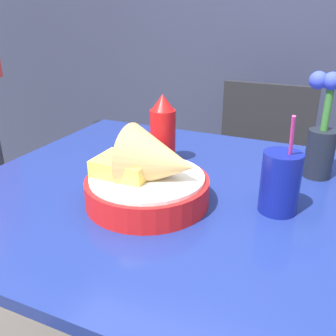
% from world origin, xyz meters
% --- Properties ---
extents(dining_table, '(0.99, 0.86, 0.75)m').
position_xyz_m(dining_table, '(0.00, 0.00, 0.64)').
color(dining_table, navy).
rests_on(dining_table, ground_plane).
extents(chair_far_window, '(0.40, 0.40, 0.84)m').
position_xyz_m(chair_far_window, '(0.03, 0.82, 0.50)').
color(chair_far_window, black).
rests_on(chair_far_window, ground_plane).
extents(food_basket, '(0.26, 0.26, 0.17)m').
position_xyz_m(food_basket, '(-0.03, -0.09, 0.81)').
color(food_basket, red).
rests_on(food_basket, dining_table).
extents(ketchup_bottle, '(0.07, 0.07, 0.19)m').
position_xyz_m(ketchup_bottle, '(-0.11, 0.13, 0.84)').
color(ketchup_bottle, red).
rests_on(ketchup_bottle, dining_table).
extents(drink_cup, '(0.08, 0.08, 0.21)m').
position_xyz_m(drink_cup, '(0.22, -0.01, 0.81)').
color(drink_cup, navy).
rests_on(drink_cup, dining_table).
extents(flower_vase, '(0.10, 0.07, 0.26)m').
position_xyz_m(flower_vase, '(0.28, 0.21, 0.86)').
color(flower_vase, black).
rests_on(flower_vase, dining_table).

